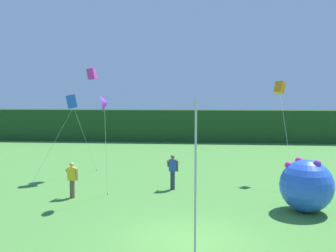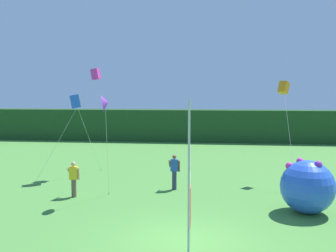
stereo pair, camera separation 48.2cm
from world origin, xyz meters
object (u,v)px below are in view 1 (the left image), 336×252
(person_far_left, at_px, (173,171))
(kite_blue_box_3, at_px, (71,102))
(person_mid_field, at_px, (72,179))
(kite_orange_box_0, at_px, (280,88))
(inflatable_balloon, at_px, (306,186))
(kite_purple_delta_2, at_px, (104,103))
(banner_flag, at_px, (195,186))
(kite_magenta_box_1, at_px, (91,75))

(person_far_left, relative_size, kite_blue_box_3, 0.37)
(person_far_left, bearing_deg, kite_blue_box_3, 161.95)
(person_mid_field, xyz_separation_m, kite_orange_box_0, (9.95, 4.45, 4.08))
(person_mid_field, bearing_deg, person_far_left, 22.00)
(person_mid_field, distance_m, inflatable_balloon, 9.91)
(person_mid_field, xyz_separation_m, kite_purple_delta_2, (1.61, -0.35, 3.38))
(banner_flag, bearing_deg, kite_magenta_box_1, 118.88)
(banner_flag, distance_m, inflatable_balloon, 6.50)
(kite_magenta_box_1, xyz_separation_m, kite_blue_box_3, (-0.74, -1.31, -1.50))
(person_mid_field, distance_m, kite_magenta_box_1, 6.90)
(inflatable_balloon, bearing_deg, kite_blue_box_3, 156.71)
(banner_flag, xyz_separation_m, inflatable_balloon, (4.35, 4.70, -1.11))
(person_mid_field, bearing_deg, inflatable_balloon, -6.74)
(banner_flag, relative_size, kite_purple_delta_2, 0.98)
(inflatable_balloon, height_order, kite_magenta_box_1, kite_magenta_box_1)
(kite_orange_box_0, xyz_separation_m, kite_blue_box_3, (-11.13, -0.87, -0.72))
(banner_flag, bearing_deg, person_mid_field, 133.09)
(kite_purple_delta_2, bearing_deg, kite_magenta_box_1, 111.39)
(person_mid_field, relative_size, kite_purple_delta_2, 0.35)
(kite_orange_box_0, xyz_separation_m, kite_magenta_box_1, (-10.39, 0.43, 0.78))
(inflatable_balloon, xyz_separation_m, kite_blue_box_3, (-11.02, 4.74, 3.17))
(kite_orange_box_0, distance_m, kite_magenta_box_1, 10.43)
(banner_flag, height_order, kite_magenta_box_1, kite_magenta_box_1)
(person_far_left, bearing_deg, kite_orange_box_0, 25.73)
(banner_flag, bearing_deg, kite_purple_delta_2, 125.12)
(person_mid_field, height_order, kite_magenta_box_1, kite_magenta_box_1)
(kite_purple_delta_2, height_order, kite_blue_box_3, kite_purple_delta_2)
(person_far_left, xyz_separation_m, kite_orange_box_0, (5.57, 2.68, 4.03))
(kite_orange_box_0, xyz_separation_m, kite_purple_delta_2, (-8.34, -4.80, -0.70))
(banner_flag, xyz_separation_m, person_mid_field, (-5.49, 5.87, -1.30))
(inflatable_balloon, relative_size, kite_magenta_box_1, 0.35)
(kite_magenta_box_1, bearing_deg, banner_flag, -61.12)
(kite_magenta_box_1, distance_m, kite_purple_delta_2, 5.81)
(inflatable_balloon, distance_m, kite_orange_box_0, 6.83)
(person_mid_field, bearing_deg, kite_purple_delta_2, -12.22)
(person_mid_field, xyz_separation_m, kite_magenta_box_1, (-0.44, 4.89, 4.86))
(person_far_left, bearing_deg, person_mid_field, -158.00)
(person_mid_field, xyz_separation_m, inflatable_balloon, (9.84, -1.16, 0.19))
(kite_orange_box_0, bearing_deg, kite_magenta_box_1, 177.61)
(kite_magenta_box_1, bearing_deg, inflatable_balloon, -30.47)
(kite_orange_box_0, bearing_deg, banner_flag, -113.37)
(person_far_left, bearing_deg, banner_flag, -81.73)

